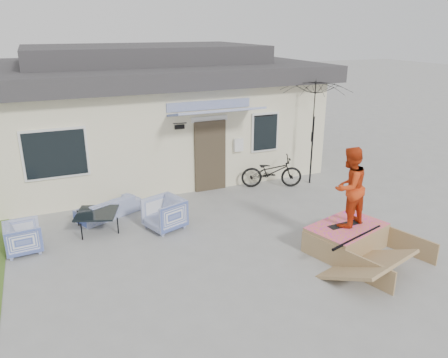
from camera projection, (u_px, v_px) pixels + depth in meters
name	position (u px, v px, depth m)	size (l,w,h in m)	color
ground	(245.00, 268.00, 8.86)	(90.00, 90.00, 0.00)	gray
house	(146.00, 108.00, 15.14)	(10.80, 8.49, 4.10)	beige
loveseat	(108.00, 204.00, 11.19)	(1.65, 0.48, 0.65)	#3D52A3
armchair_left	(23.00, 236.00, 9.40)	(0.73, 0.68, 0.75)	#3D52A3
armchair_right	(164.00, 212.00, 10.46)	(0.82, 0.77, 0.85)	#3D52A3
coffee_table	(97.00, 221.00, 10.46)	(0.92, 0.92, 0.45)	black
bicycle	(272.00, 168.00, 13.14)	(0.64, 1.84, 1.18)	black
patio_umbrella	(313.00, 128.00, 13.09)	(2.54, 2.43, 2.20)	black
skate_ramp	(346.00, 237.00, 9.55)	(1.64, 2.19, 0.55)	#99794E
skateboard	(345.00, 224.00, 9.49)	(0.82, 0.20, 0.05)	black
skater	(349.00, 186.00, 9.19)	(0.85, 0.66, 1.74)	red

